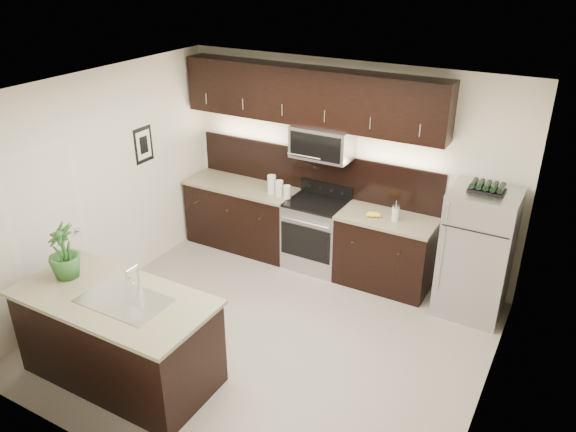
# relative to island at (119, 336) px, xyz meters

# --- Properties ---
(ground) EXTENTS (4.50, 4.50, 0.00)m
(ground) POSITION_rel_island_xyz_m (0.95, 1.20, -0.47)
(ground) COLOR gray
(ground) RESTS_ON ground
(room_walls) EXTENTS (4.52, 4.02, 2.71)m
(room_walls) POSITION_rel_island_xyz_m (0.84, 1.16, 1.22)
(room_walls) COLOR silver
(room_walls) RESTS_ON ground
(counter_run) EXTENTS (3.51, 0.65, 0.94)m
(counter_run) POSITION_rel_island_xyz_m (0.49, 2.89, -0.00)
(counter_run) COLOR black
(counter_run) RESTS_ON ground
(upper_fixtures) EXTENTS (3.49, 0.40, 1.66)m
(upper_fixtures) POSITION_rel_island_xyz_m (0.52, 3.04, 1.67)
(upper_fixtures) COLOR black
(upper_fixtures) RESTS_ON counter_run
(island) EXTENTS (1.96, 0.96, 0.94)m
(island) POSITION_rel_island_xyz_m (0.00, 0.00, 0.00)
(island) COLOR black
(island) RESTS_ON ground
(sink_faucet) EXTENTS (0.84, 0.50, 0.28)m
(sink_faucet) POSITION_rel_island_xyz_m (0.15, 0.01, 0.48)
(sink_faucet) COLOR silver
(sink_faucet) RESTS_ON island
(refrigerator) EXTENTS (0.74, 0.67, 1.53)m
(refrigerator) POSITION_rel_island_xyz_m (2.75, 2.83, 0.29)
(refrigerator) COLOR #B2B2B7
(refrigerator) RESTS_ON ground
(wine_rack) EXTENTS (0.38, 0.23, 0.09)m
(wine_rack) POSITION_rel_island_xyz_m (2.75, 2.83, 1.10)
(wine_rack) COLOR black
(wine_rack) RESTS_ON refrigerator
(plant) EXTENTS (0.39, 0.39, 0.56)m
(plant) POSITION_rel_island_xyz_m (-0.64, 0.05, 0.75)
(plant) COLOR #2A5C25
(plant) RESTS_ON island
(canisters) EXTENTS (0.37, 0.16, 0.25)m
(canisters) POSITION_rel_island_xyz_m (0.15, 2.82, 0.58)
(canisters) COLOR silver
(canisters) RESTS_ON counter_run
(french_press) EXTENTS (0.09, 0.09, 0.26)m
(french_press) POSITION_rel_island_xyz_m (1.76, 2.84, 0.56)
(french_press) COLOR silver
(french_press) RESTS_ON counter_run
(bananas) EXTENTS (0.22, 0.20, 0.06)m
(bananas) POSITION_rel_island_xyz_m (1.45, 2.81, 0.50)
(bananas) COLOR yellow
(bananas) RESTS_ON counter_run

